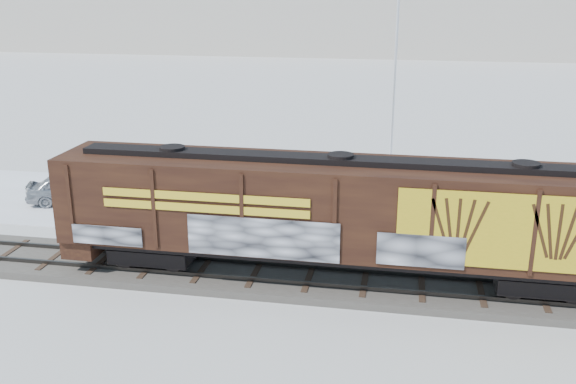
% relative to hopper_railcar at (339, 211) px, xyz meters
% --- Properties ---
extents(ground, '(500.00, 500.00, 0.00)m').
position_rel_hopper_railcar_xyz_m(ground, '(-3.03, 0.01, -2.88)').
color(ground, white).
rests_on(ground, ground).
extents(rail_track, '(50.00, 3.40, 0.43)m').
position_rel_hopper_railcar_xyz_m(rail_track, '(-3.03, 0.01, -2.74)').
color(rail_track, '#59544C').
rests_on(rail_track, ground).
extents(parking_strip, '(40.00, 8.00, 0.03)m').
position_rel_hopper_railcar_xyz_m(parking_strip, '(-3.03, 7.51, -2.87)').
color(parking_strip, white).
rests_on(parking_strip, ground).
extents(hopper_railcar, '(19.95, 3.06, 4.37)m').
position_rel_hopper_railcar_xyz_m(hopper_railcar, '(0.00, 0.00, 0.00)').
color(hopper_railcar, black).
rests_on(hopper_railcar, rail_track).
extents(flagpole, '(2.30, 0.90, 12.42)m').
position_rel_hopper_railcar_xyz_m(flagpole, '(1.54, 12.24, 1.77)').
color(flagpole, silver).
rests_on(flagpole, ground).
extents(car_silver, '(4.65, 3.05, 1.47)m').
position_rel_hopper_railcar_xyz_m(car_silver, '(-13.96, 6.89, -2.12)').
color(car_silver, '#9FA1A5').
rests_on(car_silver, parking_strip).
extents(car_white, '(4.26, 1.58, 1.39)m').
position_rel_hopper_railcar_xyz_m(car_white, '(-1.61, 5.82, -2.16)').
color(car_white, silver).
rests_on(car_white, parking_strip).
extents(car_dark, '(4.80, 2.94, 1.30)m').
position_rel_hopper_railcar_xyz_m(car_dark, '(-0.60, 5.65, -2.20)').
color(car_dark, '#212329').
rests_on(car_dark, parking_strip).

